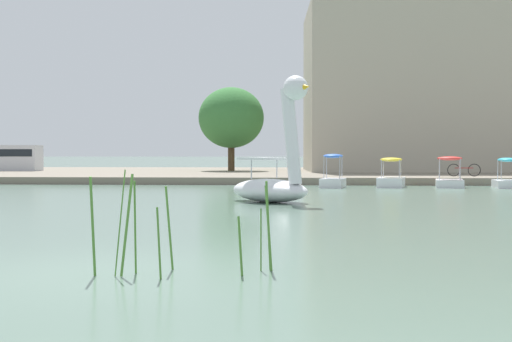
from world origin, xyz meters
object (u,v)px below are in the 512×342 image
(bicycle_parked, at_px, (464,170))
(parked_van, at_px, (7,157))
(pedal_boat_red, at_px, (449,178))
(tree_broadleaf_right, at_px, (231,118))
(swan_boat, at_px, (275,173))
(pedal_boat_yellow, at_px, (391,178))
(pedal_boat_cyan, at_px, (507,179))
(pedal_boat_blue, at_px, (333,178))

(bicycle_parked, relative_size, parked_van, 0.38)
(pedal_boat_red, relative_size, tree_broadleaf_right, 0.39)
(swan_boat, bearing_deg, pedal_boat_yellow, 64.45)
(pedal_boat_red, relative_size, pedal_boat_cyan, 1.07)
(pedal_boat_yellow, height_order, pedal_boat_cyan, pedal_boat_yellow)
(bicycle_parked, height_order, parked_van, parked_van)
(swan_boat, relative_size, pedal_boat_blue, 1.97)
(pedal_boat_blue, height_order, bicycle_parked, pedal_boat_blue)
(pedal_boat_yellow, xyz_separation_m, bicycle_parked, (4.49, 4.32, 0.31))
(swan_boat, xyz_separation_m, pedal_boat_blue, (2.45, 10.61, -0.55))
(pedal_boat_blue, height_order, pedal_boat_cyan, pedal_boat_blue)
(pedal_boat_red, bearing_deg, tree_broadleaf_right, 128.03)
(tree_broadleaf_right, distance_m, bicycle_parked, 18.25)
(tree_broadleaf_right, bearing_deg, bicycle_parked, -39.06)
(pedal_boat_blue, xyz_separation_m, tree_broadleaf_right, (-6.56, 16.10, 3.74))
(parked_van, bearing_deg, pedal_boat_red, -27.20)
(bicycle_parked, distance_m, parked_van, 31.71)
(pedal_boat_yellow, distance_m, parked_van, 29.39)
(swan_boat, height_order, pedal_boat_red, swan_boat)
(pedal_boat_blue, bearing_deg, tree_broadleaf_right, 112.17)
(pedal_boat_red, xyz_separation_m, parked_van, (-28.33, 14.56, 0.94))
(swan_boat, bearing_deg, pedal_boat_red, 53.75)
(bicycle_parked, bearing_deg, swan_boat, -122.44)
(pedal_boat_red, bearing_deg, pedal_boat_yellow, 179.41)
(pedal_boat_blue, xyz_separation_m, pedal_boat_red, (5.67, 0.46, -0.01))
(pedal_boat_yellow, xyz_separation_m, pedal_boat_red, (2.81, -0.03, 0.02))
(swan_boat, bearing_deg, tree_broadleaf_right, 98.76)
(pedal_boat_red, height_order, parked_van, parked_van)
(swan_boat, xyz_separation_m, bicycle_parked, (9.80, 15.42, -0.26))
(pedal_boat_yellow, xyz_separation_m, tree_broadleaf_right, (-9.42, 15.61, 3.76))
(swan_boat, distance_m, pedal_boat_yellow, 12.32)
(parked_van, bearing_deg, tree_broadleaf_right, 3.83)
(pedal_boat_red, bearing_deg, pedal_boat_cyan, -7.63)
(bicycle_parked, bearing_deg, parked_van, 161.21)
(pedal_boat_yellow, relative_size, pedal_boat_red, 1.11)
(pedal_boat_blue, height_order, pedal_boat_red, pedal_boat_blue)
(pedal_boat_cyan, distance_m, bicycle_parked, 4.81)
(pedal_boat_cyan, height_order, tree_broadleaf_right, tree_broadleaf_right)
(pedal_boat_blue, bearing_deg, pedal_boat_cyan, 0.74)
(pedal_boat_blue, distance_m, tree_broadleaf_right, 17.79)
(pedal_boat_yellow, bearing_deg, pedal_boat_red, -0.59)
(swan_boat, distance_m, pedal_boat_red, 13.74)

